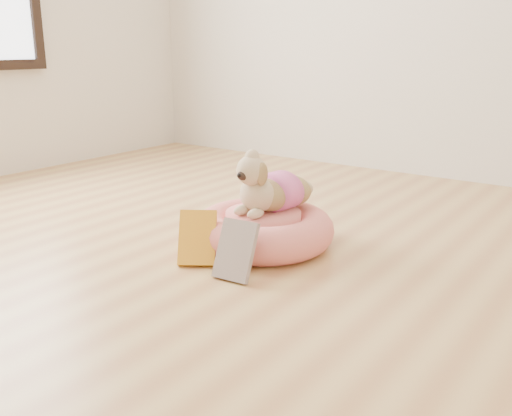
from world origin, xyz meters
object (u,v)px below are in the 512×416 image
Objects in this scene: pet_bed at (263,230)px; dog at (270,178)px; book_yellow at (197,238)px; book_white at (236,250)px.

dog is at bearing 63.18° from pet_bed.
pet_bed is 2.72× the size of book_yellow.
pet_bed is at bearing -109.34° from dog.
book_yellow is 0.98× the size of book_white.
book_white is at bearing -71.26° from pet_bed.
dog is at bearing 100.67° from book_white.
pet_bed is 1.57× the size of dog.
book_white is (0.10, -0.35, -0.18)m from dog.
book_white reaches higher than book_yellow.
book_yellow is at bearing 166.25° from book_white.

